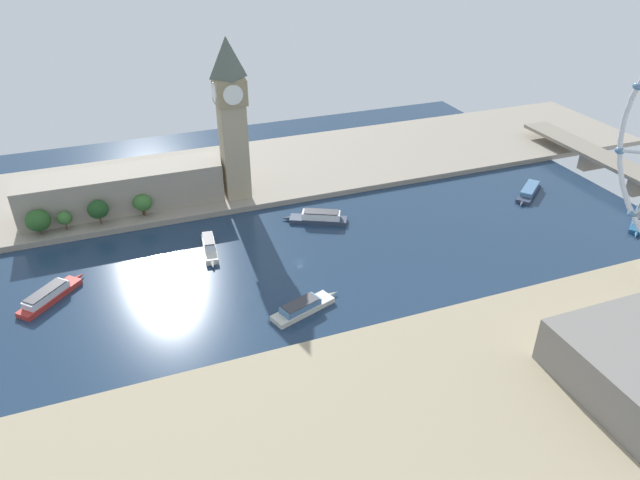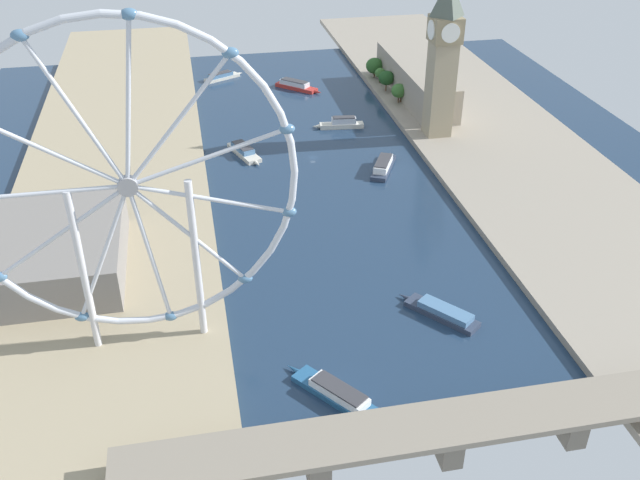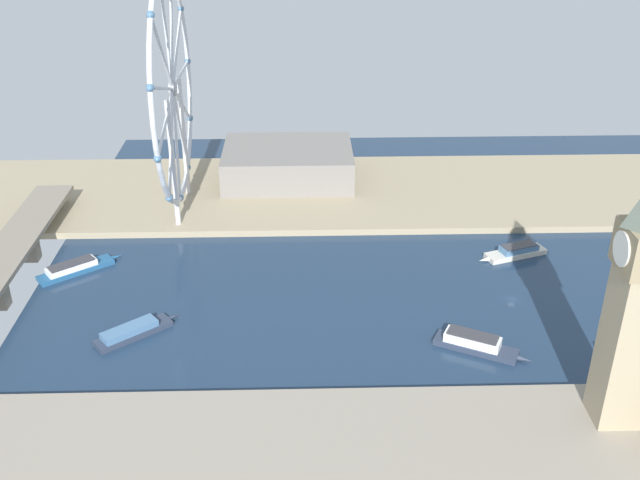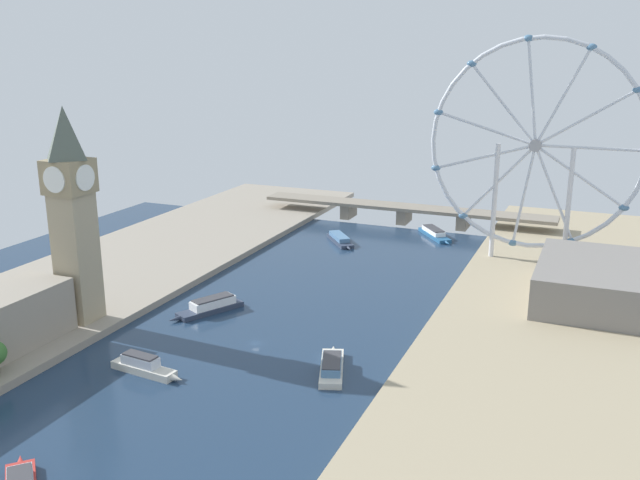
# 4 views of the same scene
# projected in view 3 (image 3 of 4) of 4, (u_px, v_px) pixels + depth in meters

# --- Properties ---
(ground_plane) EXTENTS (370.76, 370.76, 0.00)m
(ground_plane) POSITION_uv_depth(u_px,v_px,m) (512.00, 299.00, 282.52)
(ground_plane) COLOR #1E334C
(riverbank_right) EXTENTS (90.00, 520.00, 3.00)m
(riverbank_right) POSITION_uv_depth(u_px,v_px,m) (461.00, 191.00, 370.88)
(riverbank_right) COLOR tan
(riverbank_right) RESTS_ON ground_plane
(clock_tower) EXTENTS (15.80, 15.80, 82.46)m
(clock_tower) POSITION_uv_depth(u_px,v_px,m) (640.00, 293.00, 199.04)
(clock_tower) COLOR tan
(clock_tower) RESTS_ON riverbank_left
(ferris_wheel) EXTENTS (103.15, 3.20, 108.36)m
(ferris_wheel) POSITION_uv_depth(u_px,v_px,m) (173.00, 91.00, 323.50)
(ferris_wheel) COLOR silver
(ferris_wheel) RESTS_ON riverbank_right
(riverside_hall) EXTENTS (49.01, 65.51, 16.63)m
(riverside_hall) POSITION_uv_depth(u_px,v_px,m) (288.00, 163.00, 377.53)
(riverside_hall) COLOR gray
(riverside_hall) RESTS_ON riverbank_right
(tour_boat_0) EXTENTS (23.94, 28.30, 4.27)m
(tour_boat_0) POSITION_uv_depth(u_px,v_px,m) (133.00, 331.00, 260.13)
(tour_boat_0) COLOR #2D384C
(tour_boat_0) RESTS_ON ground_plane
(tour_boat_1) EXTENTS (16.07, 31.32, 4.94)m
(tour_boat_1) POSITION_uv_depth(u_px,v_px,m) (516.00, 252.00, 312.49)
(tour_boat_1) COLOR beige
(tour_boat_1) RESTS_ON ground_plane
(tour_boat_3) EXTENTS (29.13, 8.08, 6.45)m
(tour_boat_3) POSITION_uv_depth(u_px,v_px,m) (630.00, 326.00, 261.64)
(tour_boat_3) COLOR beige
(tour_boat_3) RESTS_ON ground_plane
(tour_boat_4) EXTENTS (19.62, 32.10, 6.00)m
(tour_boat_4) POSITION_uv_depth(u_px,v_px,m) (475.00, 343.00, 252.46)
(tour_boat_4) COLOR #2D384C
(tour_boat_4) RESTS_ON ground_plane
(tour_boat_5) EXTENTS (25.48, 31.39, 4.94)m
(tour_boat_5) POSITION_uv_depth(u_px,v_px,m) (75.00, 268.00, 299.96)
(tour_boat_5) COLOR #235684
(tour_boat_5) RESTS_ON ground_plane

